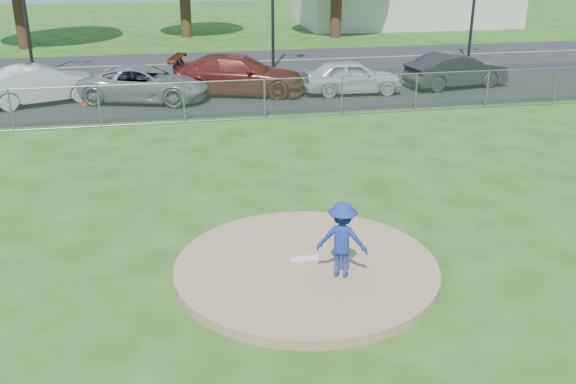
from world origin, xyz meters
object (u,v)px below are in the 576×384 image
Objects in this scene: traffic_signal_left at (29,6)px; parked_car_darkred at (239,75)px; traffic_cone at (86,97)px; pitcher at (342,240)px; parked_car_pearl at (352,77)px; parked_car_gray at (145,84)px; parked_car_white at (41,84)px; parked_car_charcoal at (456,70)px.

parked_car_darkred is at bearing -31.50° from traffic_signal_left.
traffic_cone is at bearing -65.87° from traffic_signal_left.
traffic_signal_left reaches higher than traffic_cone.
pitcher is 0.27× the size of parked_car_darkred.
traffic_signal_left is at bearing 67.45° from parked_car_pearl.
traffic_cone is (2.89, -6.46, -3.05)m from traffic_signal_left.
parked_car_darkred is (3.99, 0.62, 0.11)m from parked_car_gray.
parked_car_darkred reaches higher than parked_car_white.
parked_car_white is 18.07m from parked_car_charcoal.
parked_car_darkred is at bearing 82.36° from parked_car_pearl.
parked_car_darkred is at bearing 77.68° from parked_car_charcoal.
parked_car_gray is at bearing -117.67° from parked_car_white.
parked_car_gray is 0.90× the size of parked_car_darkred.
parked_car_white is at bearing -79.33° from traffic_signal_left.
parked_car_white is at bearing 89.40° from parked_car_pearl.
traffic_cone is 6.47m from parked_car_darkred.
pitcher is 16.75m from parked_car_gray.
traffic_signal_left is at bearing 114.13° from traffic_cone.
parked_car_darkred reaches higher than parked_car_charcoal.
parked_car_white is 8.19m from parked_car_darkred.
pitcher is at bearing 139.52° from parked_car_charcoal.
parked_car_darkred is 4.93m from parked_car_pearl.
pitcher reaches higher than parked_car_gray.
parked_car_pearl is at bearing -114.80° from parked_car_white.
parked_car_white reaches higher than parked_car_charcoal.
parked_car_white is at bearing 107.14° from parked_car_darkred.
pitcher is 18.60m from parked_car_white.
traffic_signal_left reaches higher than parked_car_charcoal.
parked_car_darkred is at bearing -110.56° from parked_car_white.
traffic_signal_left is 9.23× the size of traffic_cone.
parked_car_pearl reaches higher than traffic_cone.
parked_car_charcoal is at bearing -83.58° from parked_car_pearl.
traffic_cone is at bearing -129.49° from parked_car_white.
parked_car_pearl is 5.03m from parked_car_charcoal.
traffic_cone is 1.93m from parked_car_white.
parked_car_gray is at bearing -54.11° from pitcher.
parked_car_gray is at bearing 114.57° from parked_car_darkred.
parked_car_charcoal reaches higher than traffic_cone.
parked_car_gray reaches higher than traffic_cone.
parked_car_white is (-1.78, 0.56, 0.48)m from traffic_cone.
traffic_signal_left is at bearing 74.27° from parked_car_darkred.
traffic_signal_left is 1.18× the size of parked_car_white.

